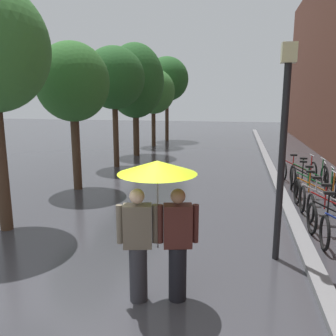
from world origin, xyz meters
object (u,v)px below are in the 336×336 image
(parked_bicycle_3, at_px, (324,199))
(couple_under_umbrella, at_px, (158,210))
(parked_bicycle_4, at_px, (316,191))
(street_tree_2, at_px, (114,78))
(parked_bicycle_6, at_px, (309,179))
(parked_bicycle_7, at_px, (309,175))
(parked_bicycle_2, at_px, (334,208))
(street_tree_3, at_px, (135,81))
(street_tree_5, at_px, (167,79))
(parked_bicycle_8, at_px, (298,170))
(street_tree_4, at_px, (153,92))
(street_tree_1, at_px, (73,83))
(parked_bicycle_5, at_px, (315,186))
(street_lamp_post, at_px, (283,137))

(parked_bicycle_3, relative_size, couple_under_umbrella, 0.53)
(parked_bicycle_3, height_order, parked_bicycle_4, same)
(parked_bicycle_3, bearing_deg, couple_under_umbrella, -125.45)
(street_tree_2, relative_size, parked_bicycle_4, 4.43)
(parked_bicycle_6, bearing_deg, parked_bicycle_7, 80.67)
(parked_bicycle_2, xyz_separation_m, parked_bicycle_3, (-0.06, 0.73, 0.00))
(street_tree_3, bearing_deg, parked_bicycle_7, -33.16)
(street_tree_5, xyz_separation_m, parked_bicycle_8, (7.01, -10.69, -3.75))
(street_tree_4, xyz_separation_m, parked_bicycle_6, (7.34, -9.10, -2.90))
(parked_bicycle_2, bearing_deg, parked_bicycle_8, 91.44)
(street_tree_1, distance_m, parked_bicycle_3, 7.88)
(street_tree_1, distance_m, street_tree_4, 10.38)
(parked_bicycle_5, bearing_deg, street_tree_1, -176.45)
(parked_bicycle_8, relative_size, street_lamp_post, 0.31)
(street_tree_2, relative_size, street_lamp_post, 1.31)
(street_tree_3, bearing_deg, street_tree_1, -89.36)
(street_tree_4, bearing_deg, parked_bicycle_3, -57.40)
(parked_bicycle_6, relative_size, parked_bicycle_7, 1.02)
(street_tree_4, bearing_deg, parked_bicycle_7, -48.57)
(street_tree_3, xyz_separation_m, street_lamp_post, (5.88, -10.68, -1.47))
(parked_bicycle_5, xyz_separation_m, parked_bicycle_7, (0.08, 1.49, 0.00))
(parked_bicycle_8, distance_m, couple_under_umbrella, 8.83)
(street_tree_1, xyz_separation_m, parked_bicycle_4, (7.21, -0.24, -2.97))
(street_tree_1, relative_size, street_tree_5, 0.82)
(street_tree_4, relative_size, parked_bicycle_2, 4.23)
(street_tree_2, bearing_deg, street_lamp_post, -52.47)
(street_lamp_post, bearing_deg, parked_bicycle_7, 74.62)
(parked_bicycle_3, relative_size, parked_bicycle_4, 0.97)
(street_tree_4, distance_m, parked_bicycle_3, 13.82)
(parked_bicycle_8, height_order, couple_under_umbrella, couple_under_umbrella)
(parked_bicycle_2, height_order, parked_bicycle_7, same)
(parked_bicycle_8, bearing_deg, street_tree_3, 149.84)
(parked_bicycle_3, relative_size, parked_bicycle_7, 0.95)
(street_tree_2, height_order, parked_bicycle_5, street_tree_2)
(parked_bicycle_5, distance_m, parked_bicycle_7, 1.49)
(street_tree_3, xyz_separation_m, street_tree_5, (0.25, 6.47, 0.42))
(street_tree_3, distance_m, parked_bicycle_6, 9.81)
(parked_bicycle_4, xyz_separation_m, parked_bicycle_6, (0.08, 1.51, 0.00))
(street_tree_1, relative_size, parked_bicycle_5, 4.08)
(parked_bicycle_3, bearing_deg, parked_bicycle_8, 90.77)
(street_tree_3, relative_size, parked_bicycle_3, 5.11)
(parked_bicycle_7, height_order, couple_under_umbrella, couple_under_umbrella)
(street_lamp_post, bearing_deg, street_tree_3, 118.82)
(street_tree_2, distance_m, parked_bicycle_3, 9.28)
(street_tree_2, bearing_deg, parked_bicycle_8, -8.89)
(street_tree_3, xyz_separation_m, parked_bicycle_5, (7.39, -6.37, -3.33))
(parked_bicycle_6, bearing_deg, street_lamp_post, -106.14)
(street_tree_4, height_order, parked_bicycle_3, street_tree_4)
(parked_bicycle_8, xyz_separation_m, street_lamp_post, (-1.38, -6.47, 1.87))
(street_tree_5, bearing_deg, street_tree_2, -91.23)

